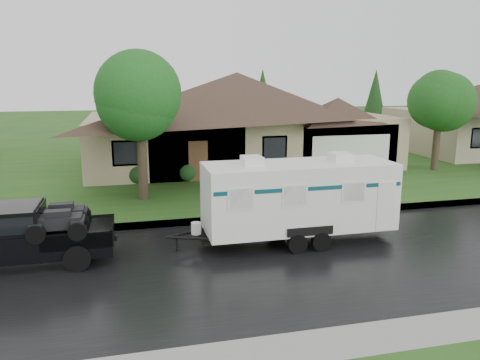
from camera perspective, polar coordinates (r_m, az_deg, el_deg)
ground at (r=16.34m, az=4.09°, el=-7.02°), size 140.00×140.00×0.00m
road at (r=14.57m, az=6.50°, el=-9.51°), size 140.00×8.00×0.01m
curb at (r=18.37m, az=1.96°, el=-4.55°), size 140.00×0.50×0.15m
lawn at (r=30.52m, az=-4.45°, el=2.23°), size 140.00×26.00×0.15m
house_main at (r=29.43m, az=0.26°, el=8.79°), size 19.44×10.80×6.90m
tree_left_green at (r=20.57m, az=-12.15°, el=9.41°), size 3.75×3.75×6.21m
tree_right_green at (r=29.21m, az=23.20°, el=8.83°), size 3.46×3.46×5.73m
shrub_row at (r=25.36m, az=2.07°, el=1.51°), size 13.60×1.00×1.00m
pickup_truck at (r=15.23m, az=-25.84°, el=-5.92°), size 5.37×2.04×1.79m
travel_trailer at (r=15.65m, az=7.15°, el=-1.93°), size 6.62×2.33×2.97m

